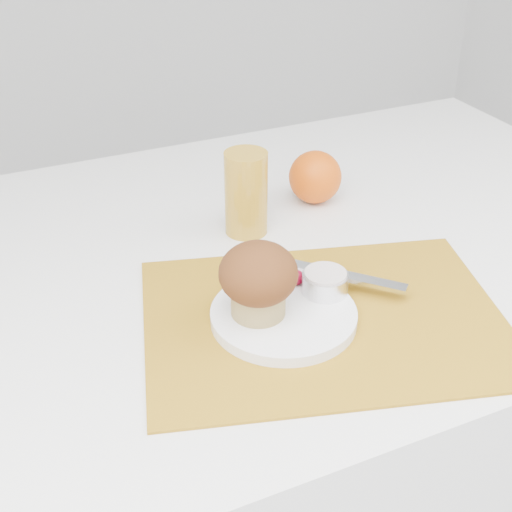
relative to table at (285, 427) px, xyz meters
name	(u,v)px	position (x,y,z in m)	size (l,w,h in m)	color
table	(285,427)	(0.00, 0.00, 0.00)	(1.20, 0.80, 0.75)	white
placemat	(324,319)	(-0.05, -0.19, 0.38)	(0.43, 0.32, 0.00)	#A27116
plate	(284,315)	(-0.10, -0.17, 0.39)	(0.18, 0.18, 0.01)	white
ramekin	(325,283)	(-0.03, -0.16, 0.41)	(0.06, 0.06, 0.02)	silver
cream	(326,274)	(-0.03, -0.16, 0.42)	(0.05, 0.05, 0.01)	silver
raspberry_near	(287,273)	(-0.06, -0.11, 0.40)	(0.02, 0.02, 0.02)	#61021A
raspberry_far	(297,277)	(-0.06, -0.13, 0.40)	(0.02, 0.02, 0.02)	#540213
butter_knife	(322,271)	(-0.02, -0.12, 0.40)	(0.22, 0.02, 0.01)	silver
orange	(315,177)	(0.09, 0.09, 0.42)	(0.08, 0.08, 0.08)	#E15407
juice_glass	(246,193)	(-0.05, 0.05, 0.44)	(0.06, 0.06, 0.12)	gold
muffin	(258,279)	(-0.13, -0.16, 0.44)	(0.09, 0.09, 0.09)	tan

